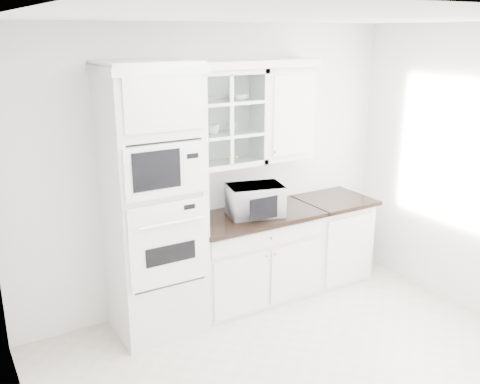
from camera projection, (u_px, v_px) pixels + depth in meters
ground at (320, 384)px, 4.14m from camera, size 4.00×3.50×0.01m
room_shell at (294, 149)px, 3.98m from camera, size 4.00×3.50×2.70m
oven_column at (153, 204)px, 4.59m from camera, size 0.76×0.68×2.40m
base_cabinet_run at (253, 257)px, 5.33m from camera, size 1.32×0.67×0.92m
extra_base_cabinet at (330, 238)px, 5.82m from camera, size 0.72×0.67×0.92m
upper_cabinet_glass at (223, 118)px, 4.92m from camera, size 0.80×0.33×0.90m
upper_cabinet_solid at (283, 113)px, 5.25m from camera, size 0.55×0.33×0.90m
crown_molding at (213, 65)px, 4.71m from camera, size 2.14×0.38×0.07m
countertop_microwave at (255, 200)px, 5.13m from camera, size 0.60×0.54×0.30m
bowl_a at (202, 99)px, 4.77m from camera, size 0.26×0.26×0.05m
bowl_b at (238, 97)px, 4.93m from camera, size 0.23×0.23×0.06m
cup_a at (213, 130)px, 4.88m from camera, size 0.15×0.15×0.09m
cup_b at (231, 127)px, 4.99m from camera, size 0.13×0.13×0.10m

